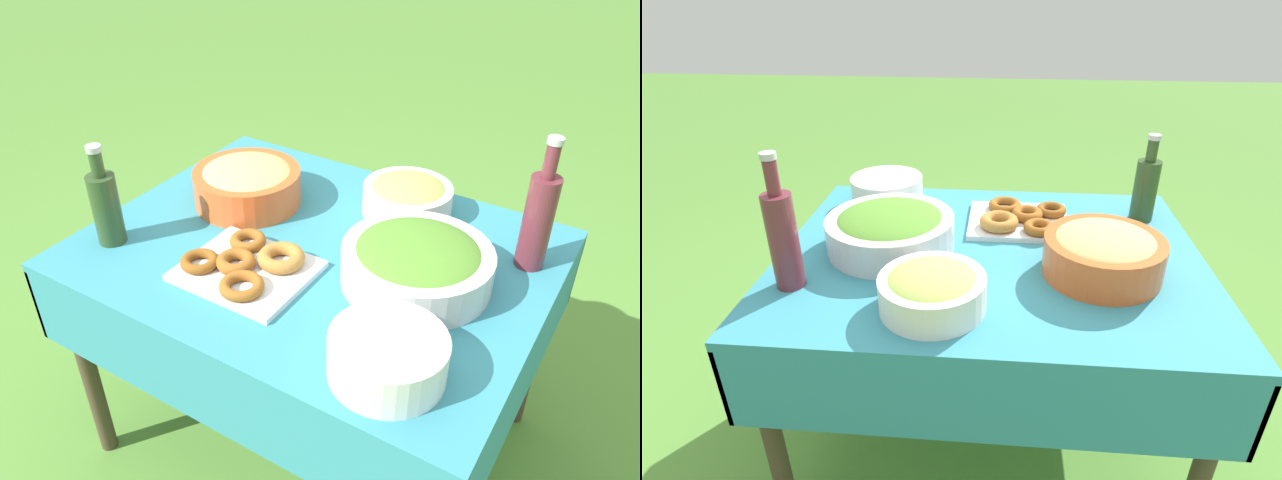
{
  "view_description": "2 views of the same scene",
  "coord_description": "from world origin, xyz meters",
  "views": [
    {
      "loc": [
        0.72,
        -1.13,
        1.64
      ],
      "look_at": [
        0.05,
        -0.06,
        0.79
      ],
      "focal_mm": 35.0,
      "sensor_mm": 36.0,
      "label": 1
    },
    {
      "loc": [
        -0.03,
        1.23,
        1.4
      ],
      "look_at": [
        0.08,
        0.06,
        0.78
      ],
      "focal_mm": 28.0,
      "sensor_mm": 36.0,
      "label": 2
    }
  ],
  "objects": [
    {
      "name": "ground_plane",
      "position": [
        0.0,
        0.0,
        0.0
      ],
      "size": [
        14.0,
        14.0,
        0.0
      ],
      "primitive_type": "plane",
      "color": "#568C38"
    },
    {
      "name": "picnic_table",
      "position": [
        0.0,
        0.0,
        0.62
      ],
      "size": [
        1.17,
        0.91,
        0.72
      ],
      "color": "teal",
      "rests_on": "ground_plane"
    },
    {
      "name": "salad_bowl",
      "position": [
        0.28,
        0.0,
        0.78
      ],
      "size": [
        0.36,
        0.36,
        0.12
      ],
      "color": "silver",
      "rests_on": "picnic_table"
    },
    {
      "name": "pasta_bowl",
      "position": [
        -0.29,
        0.09,
        0.79
      ],
      "size": [
        0.31,
        0.31,
        0.12
      ],
      "color": "#E05B28",
      "rests_on": "picnic_table"
    },
    {
      "name": "donut_platter",
      "position": [
        -0.08,
        -0.18,
        0.74
      ],
      "size": [
        0.33,
        0.29,
        0.05
      ],
      "color": "silver",
      "rests_on": "picnic_table"
    },
    {
      "name": "plate_stack",
      "position": [
        0.36,
        -0.31,
        0.77
      ],
      "size": [
        0.24,
        0.24,
        0.1
      ],
      "color": "white",
      "rests_on": "picnic_table"
    },
    {
      "name": "olive_oil_bottle",
      "position": [
        -0.47,
        -0.26,
        0.83
      ],
      "size": [
        0.07,
        0.07,
        0.27
      ],
      "color": "#2D4723",
      "rests_on": "picnic_table"
    },
    {
      "name": "wine_bottle",
      "position": [
        0.49,
        0.22,
        0.86
      ],
      "size": [
        0.07,
        0.07,
        0.34
      ],
      "color": "maroon",
      "rests_on": "picnic_table"
    },
    {
      "name": "fruit_bowl",
      "position": [
        0.12,
        0.28,
        0.77
      ],
      "size": [
        0.25,
        0.25,
        0.1
      ],
      "color": "white",
      "rests_on": "picnic_table"
    }
  ]
}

